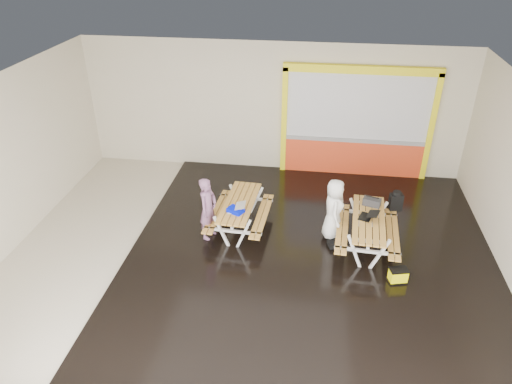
# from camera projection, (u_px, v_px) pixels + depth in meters

# --- Properties ---
(room) EXTENTS (10.02, 8.02, 3.52)m
(room) POSITION_uv_depth(u_px,v_px,m) (249.00, 181.00, 8.95)
(room) COLOR beige
(room) RESTS_ON ground
(deck) EXTENTS (7.50, 7.98, 0.05)m
(deck) POSITION_uv_depth(u_px,v_px,m) (310.00, 259.00, 9.66)
(deck) COLOR black
(deck) RESTS_ON room
(kiosk) EXTENTS (3.88, 0.16, 3.00)m
(kiosk) POSITION_uv_depth(u_px,v_px,m) (356.00, 125.00, 12.21)
(kiosk) COLOR #E7451F
(kiosk) RESTS_ON room
(picnic_table_left) EXTENTS (1.33, 1.88, 0.73)m
(picnic_table_left) POSITION_uv_depth(u_px,v_px,m) (240.00, 209.00, 10.34)
(picnic_table_left) COLOR #B78335
(picnic_table_left) RESTS_ON deck
(picnic_table_right) EXTENTS (1.38, 1.94, 0.75)m
(picnic_table_right) POSITION_uv_depth(u_px,v_px,m) (368.00, 226.00, 9.74)
(picnic_table_right) COLOR #B78335
(picnic_table_right) RESTS_ON deck
(person_left) EXTENTS (0.47, 0.59, 1.41)m
(person_left) POSITION_uv_depth(u_px,v_px,m) (208.00, 209.00, 9.96)
(person_left) COLOR #795070
(person_left) RESTS_ON deck
(person_right) EXTENTS (0.48, 0.69, 1.36)m
(person_right) POSITION_uv_depth(u_px,v_px,m) (334.00, 209.00, 9.91)
(person_right) COLOR white
(person_right) RESTS_ON deck
(laptop_left) EXTENTS (0.38, 0.35, 0.15)m
(laptop_left) POSITION_uv_depth(u_px,v_px,m) (236.00, 208.00, 9.95)
(laptop_left) COLOR silver
(laptop_left) RESTS_ON picnic_table_left
(laptop_right) EXTENTS (0.47, 0.44, 0.16)m
(laptop_right) POSITION_uv_depth(u_px,v_px,m) (368.00, 216.00, 9.65)
(laptop_right) COLOR black
(laptop_right) RESTS_ON picnic_table_right
(blue_pouch) EXTENTS (0.39, 0.34, 0.09)m
(blue_pouch) POSITION_uv_depth(u_px,v_px,m) (236.00, 210.00, 9.88)
(blue_pouch) COLOR #000EDD
(blue_pouch) RESTS_ON picnic_table_left
(toolbox) EXTENTS (0.41, 0.29, 0.21)m
(toolbox) POSITION_uv_depth(u_px,v_px,m) (372.00, 202.00, 10.06)
(toolbox) COLOR black
(toolbox) RESTS_ON picnic_table_right
(backpack) EXTENTS (0.31, 0.23, 0.46)m
(backpack) POSITION_uv_depth(u_px,v_px,m) (396.00, 201.00, 10.39)
(backpack) COLOR black
(backpack) RESTS_ON picnic_table_right
(dark_case) EXTENTS (0.39, 0.33, 0.12)m
(dark_case) POSITION_uv_depth(u_px,v_px,m) (336.00, 243.00, 9.99)
(dark_case) COLOR black
(dark_case) RESTS_ON deck
(fluke_bag) EXTENTS (0.39, 0.30, 0.30)m
(fluke_bag) POSITION_uv_depth(u_px,v_px,m) (398.00, 276.00, 8.95)
(fluke_bag) COLOR black
(fluke_bag) RESTS_ON deck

